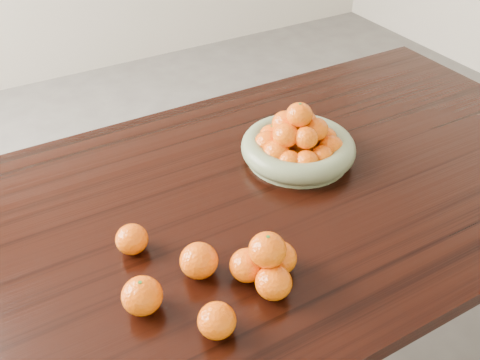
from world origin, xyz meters
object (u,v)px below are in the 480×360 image
fruit_bowl (298,144)px  loose_orange_0 (142,296)px  orange_pyramid (267,264)px  dining_table (247,225)px

fruit_bowl → loose_orange_0: (-0.56, -0.28, -0.01)m
fruit_bowl → orange_pyramid: bearing=-132.7°
fruit_bowl → orange_pyramid: (-0.31, -0.33, 0.00)m
fruit_bowl → orange_pyramid: size_ratio=2.16×
fruit_bowl → loose_orange_0: size_ratio=3.82×
orange_pyramid → loose_orange_0: size_ratio=1.77×
orange_pyramid → fruit_bowl: bearing=47.3°
dining_table → fruit_bowl: fruit_bowl is taller
loose_orange_0 → dining_table: bearing=29.4°
dining_table → orange_pyramid: bearing=-112.0°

